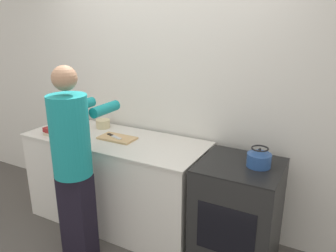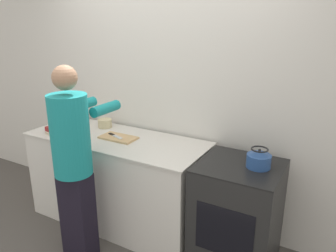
{
  "view_description": "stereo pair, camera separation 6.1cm",
  "coord_description": "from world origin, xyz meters",
  "views": [
    {
      "loc": [
        1.5,
        -2.01,
        1.99
      ],
      "look_at": [
        0.3,
        0.24,
        1.16
      ],
      "focal_mm": 35.0,
      "sensor_mm": 36.0,
      "label": 1
    },
    {
      "loc": [
        1.56,
        -1.98,
        1.99
      ],
      "look_at": [
        0.3,
        0.24,
        1.16
      ],
      "focal_mm": 35.0,
      "sensor_mm": 36.0,
      "label": 2
    }
  ],
  "objects": [
    {
      "name": "ground_plane",
      "position": [
        0.0,
        0.0,
        0.0
      ],
      "size": [
        12.0,
        12.0,
        0.0
      ],
      "primitive_type": "plane",
      "color": "#4C4742"
    },
    {
      "name": "wall_back",
      "position": [
        0.0,
        0.75,
        1.3
      ],
      "size": [
        8.0,
        0.05,
        2.6
      ],
      "color": "silver",
      "rests_on": "ground_plane"
    },
    {
      "name": "counter",
      "position": [
        -0.34,
        0.34,
        0.45
      ],
      "size": [
        1.8,
        0.71,
        0.91
      ],
      "color": "silver",
      "rests_on": "ground_plane"
    },
    {
      "name": "oven",
      "position": [
        0.91,
        0.3,
        0.46
      ],
      "size": [
        0.64,
        0.6,
        0.92
      ],
      "color": "black",
      "rests_on": "ground_plane"
    },
    {
      "name": "person",
      "position": [
        -0.31,
        -0.24,
        0.91
      ],
      "size": [
        0.35,
        0.59,
        1.67
      ],
      "color": "black",
      "rests_on": "ground_plane"
    },
    {
      "name": "cutting_board",
      "position": [
        -0.3,
        0.34,
        0.92
      ],
      "size": [
        0.35,
        0.2,
        0.02
      ],
      "color": "tan",
      "rests_on": "counter"
    },
    {
      "name": "knife",
      "position": [
        -0.34,
        0.34,
        0.93
      ],
      "size": [
        0.2,
        0.1,
        0.01
      ],
      "rotation": [
        0.0,
        0.0,
        -0.33
      ],
      "color": "silver",
      "rests_on": "cutting_board"
    },
    {
      "name": "kettle",
      "position": [
        1.04,
        0.33,
        0.99
      ],
      "size": [
        0.18,
        0.18,
        0.15
      ],
      "color": "#284C8C",
      "rests_on": "oven"
    },
    {
      "name": "bowl_prep",
      "position": [
        -1.01,
        0.46,
        0.95
      ],
      "size": [
        0.17,
        0.17,
        0.08
      ],
      "color": "silver",
      "rests_on": "counter"
    },
    {
      "name": "bowl_mixing",
      "position": [
        -0.64,
        0.55,
        0.95
      ],
      "size": [
        0.14,
        0.14,
        0.09
      ],
      "color": "#C6B789",
      "rests_on": "counter"
    },
    {
      "name": "canister_jar",
      "position": [
        -1.14,
        0.59,
        0.99
      ],
      "size": [
        0.13,
        0.13,
        0.16
      ],
      "color": "#756047",
      "rests_on": "counter"
    },
    {
      "name": "book_stack",
      "position": [
        -0.92,
        0.21,
        0.94
      ],
      "size": [
        0.21,
        0.29,
        0.07
      ],
      "color": "beige",
      "rests_on": "counter"
    }
  ]
}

